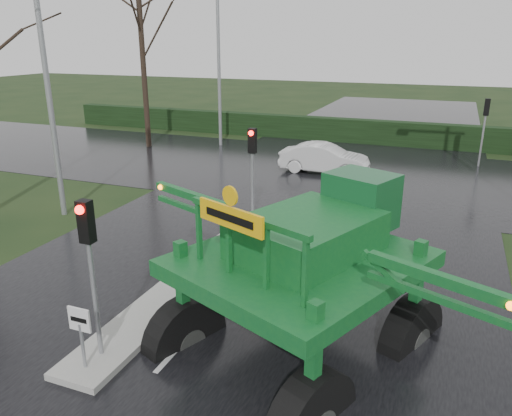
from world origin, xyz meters
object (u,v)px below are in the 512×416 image
at_px(traffic_signal_far, 485,117).
at_px(street_light_left_far, 223,46).
at_px(white_sedan, 324,173).
at_px(street_light_left_near, 50,51).
at_px(traffic_signal_near, 89,246).
at_px(keep_left_sign, 80,328).
at_px(traffic_signal_mid, 252,155).
at_px(crop_sprayer, 189,239).

distance_m(traffic_signal_far, street_light_left_far, 15.08).
relative_size(traffic_signal_far, white_sedan, 0.81).
distance_m(traffic_signal_far, street_light_left_near, 20.58).
bearing_deg(street_light_left_near, traffic_signal_near, -45.47).
height_order(keep_left_sign, traffic_signal_near, traffic_signal_near).
relative_size(traffic_signal_mid, traffic_signal_far, 1.00).
relative_size(traffic_signal_far, crop_sprayer, 0.42).
height_order(traffic_signal_far, white_sedan, traffic_signal_far).
bearing_deg(white_sedan, street_light_left_far, 59.44).
height_order(traffic_signal_mid, white_sedan, traffic_signal_mid).
distance_m(keep_left_sign, street_light_left_near, 11.32).
xyz_separation_m(traffic_signal_far, street_light_left_far, (-14.69, -0.01, 3.40)).
distance_m(traffic_signal_near, street_light_left_near, 10.40).
relative_size(traffic_signal_mid, crop_sprayer, 0.42).
height_order(traffic_signal_far, street_light_left_near, street_light_left_near).
bearing_deg(traffic_signal_far, traffic_signal_mid, 58.07).
bearing_deg(traffic_signal_near, keep_left_sign, -90.00).
xyz_separation_m(traffic_signal_near, white_sedan, (0.53, 16.77, -2.59)).
bearing_deg(traffic_signal_mid, keep_left_sign, -90.00).
height_order(street_light_left_far, crop_sprayer, street_light_left_far).
height_order(traffic_signal_near, white_sedan, traffic_signal_near).
distance_m(crop_sprayer, white_sedan, 15.48).
height_order(keep_left_sign, crop_sprayer, crop_sprayer).
xyz_separation_m(traffic_signal_far, street_light_left_near, (-14.69, -14.01, 3.40)).
bearing_deg(keep_left_sign, traffic_signal_mid, 90.00).
relative_size(keep_left_sign, street_light_left_far, 0.14).
bearing_deg(street_light_left_near, white_sedan, 52.76).
xyz_separation_m(traffic_signal_mid, crop_sprayer, (1.37, -7.00, -0.22)).
distance_m(traffic_signal_near, white_sedan, 16.98).
bearing_deg(crop_sprayer, white_sedan, 116.10).
distance_m(street_light_left_near, crop_sprayer, 10.57).
xyz_separation_m(keep_left_sign, traffic_signal_far, (7.80, 21.51, 1.53)).
height_order(keep_left_sign, traffic_signal_far, traffic_signal_far).
bearing_deg(keep_left_sign, traffic_signal_near, 90.00).
bearing_deg(crop_sprayer, street_light_left_far, 135.90).
xyz_separation_m(traffic_signal_far, white_sedan, (-7.27, -4.25, -2.59)).
distance_m(keep_left_sign, traffic_signal_mid, 9.12).
height_order(street_light_left_near, white_sedan, street_light_left_near).
bearing_deg(traffic_signal_near, traffic_signal_mid, 90.00).
bearing_deg(traffic_signal_far, white_sedan, 30.27).
bearing_deg(crop_sprayer, traffic_signal_near, -109.46).
bearing_deg(traffic_signal_near, traffic_signal_far, 69.64).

